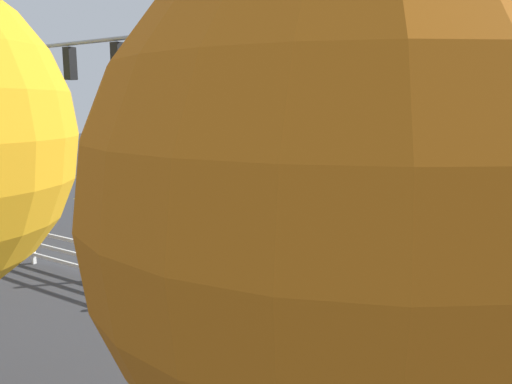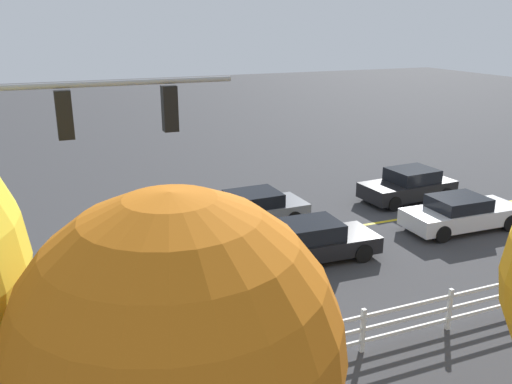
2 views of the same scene
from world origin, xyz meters
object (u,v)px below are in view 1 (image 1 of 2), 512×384
at_px(car_4, 319,235).
at_px(pedestrian, 32,210).
at_px(car_2, 349,212).
at_px(car_3, 181,214).
at_px(tree_1, 349,208).

height_order(car_4, pedestrian, pedestrian).
bearing_deg(car_2, pedestrian, 37.93).
distance_m(car_3, pedestrian, 5.04).
bearing_deg(car_4, car_3, -176.87).
bearing_deg(car_3, tree_1, -41.45).
relative_size(pedestrian, tree_1, 0.31).
xyz_separation_m(car_4, pedestrian, (9.20, 3.39, 0.27)).
bearing_deg(car_2, car_4, 97.90).
distance_m(car_3, tree_1, 15.09).
relative_size(car_2, car_3, 1.01).
distance_m(car_2, car_3, 6.10).
xyz_separation_m(pedestrian, tree_1, (-14.53, 6.91, 2.89)).
bearing_deg(tree_1, car_3, -43.56).
distance_m(car_4, tree_1, 12.02).
xyz_separation_m(car_3, pedestrian, (3.84, 3.26, 0.27)).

